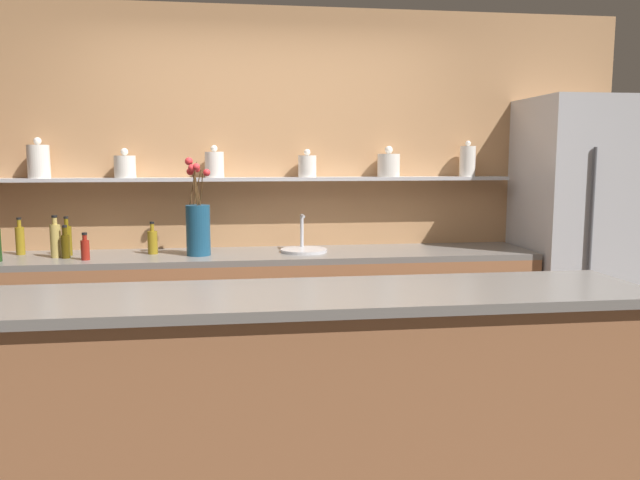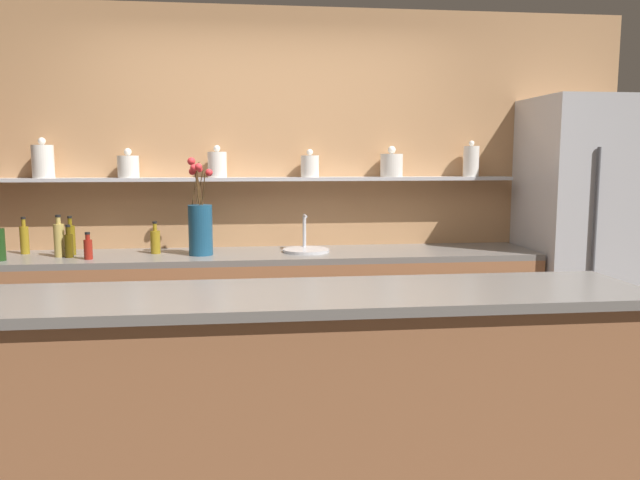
% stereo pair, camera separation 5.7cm
% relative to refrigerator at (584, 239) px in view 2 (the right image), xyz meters
% --- Properties ---
extents(ground_plane, '(12.00, 12.00, 0.00)m').
position_rel_refrigerator_xyz_m(ground_plane, '(-2.20, -1.20, -0.98)').
color(ground_plane, '#4C4742').
extents(back_wall_unit, '(5.20, 0.28, 2.60)m').
position_rel_refrigerator_xyz_m(back_wall_unit, '(-2.20, 0.40, 0.32)').
color(back_wall_unit, tan).
rests_on(back_wall_unit, ground_plane).
extents(back_counter_unit, '(3.68, 0.62, 0.92)m').
position_rel_refrigerator_xyz_m(back_counter_unit, '(-2.26, 0.04, -0.52)').
color(back_counter_unit, '#99603D').
rests_on(back_counter_unit, ground_plane).
extents(island_counter, '(2.89, 0.61, 1.02)m').
position_rel_refrigerator_xyz_m(island_counter, '(-2.20, -1.69, -0.47)').
color(island_counter, '#99603D').
rests_on(island_counter, ground_plane).
extents(refrigerator, '(0.80, 0.73, 1.97)m').
position_rel_refrigerator_xyz_m(refrigerator, '(0.00, 0.00, 0.00)').
color(refrigerator, '#B7B7BC').
rests_on(refrigerator, ground_plane).
extents(flower_vase, '(0.16, 0.19, 0.64)m').
position_rel_refrigerator_xyz_m(flower_vase, '(-2.68, -0.01, 0.13)').
color(flower_vase, navy).
rests_on(flower_vase, back_counter_unit).
extents(sink_fixture, '(0.32, 0.32, 0.25)m').
position_rel_refrigerator_xyz_m(sink_fixture, '(-1.98, 0.05, -0.04)').
color(sink_fixture, '#B7B7BC').
rests_on(sink_fixture, back_counter_unit).
extents(bottle_sauce_1, '(0.05, 0.05, 0.17)m').
position_rel_refrigerator_xyz_m(bottle_sauce_1, '(-3.37, -0.11, 0.01)').
color(bottle_sauce_1, maroon).
rests_on(bottle_sauce_1, back_counter_unit).
extents(bottle_oil_2, '(0.06, 0.06, 0.25)m').
position_rel_refrigerator_xyz_m(bottle_oil_2, '(-3.85, 0.18, 0.04)').
color(bottle_oil_2, olive).
rests_on(bottle_oil_2, back_counter_unit).
extents(bottle_oil_3, '(0.06, 0.06, 0.26)m').
position_rel_refrigerator_xyz_m(bottle_oil_3, '(-3.53, 0.10, 0.04)').
color(bottle_oil_3, brown).
rests_on(bottle_oil_3, back_counter_unit).
extents(bottle_oil_4, '(0.07, 0.07, 0.22)m').
position_rel_refrigerator_xyz_m(bottle_oil_4, '(-2.99, 0.09, 0.02)').
color(bottle_oil_4, olive).
rests_on(bottle_oil_4, back_counter_unit).
extents(bottle_oil_5, '(0.05, 0.05, 0.21)m').
position_rel_refrigerator_xyz_m(bottle_oil_5, '(-3.51, -0.02, 0.02)').
color(bottle_oil_5, '#47380A').
rests_on(bottle_oil_5, back_counter_unit).
extents(bottle_spirit_6, '(0.07, 0.07, 0.27)m').
position_rel_refrigerator_xyz_m(bottle_spirit_6, '(-3.58, 0.02, 0.05)').
color(bottle_spirit_6, tan).
rests_on(bottle_spirit_6, back_counter_unit).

